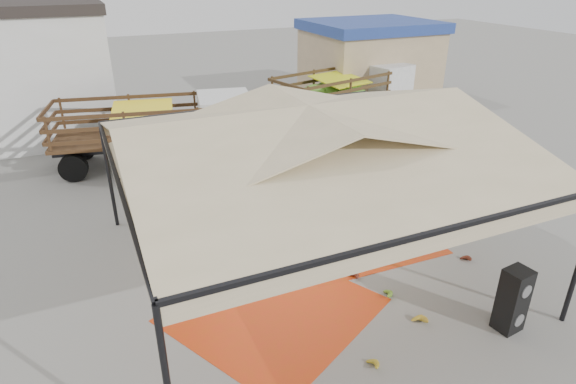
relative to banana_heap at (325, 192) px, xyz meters
name	(u,v)px	position (x,y,z in m)	size (l,w,h in m)	color
ground	(305,265)	(-1.75, -2.34, -0.63)	(90.00, 90.00, 0.00)	slate
canopy_tent	(308,138)	(-1.75, -2.34, 2.67)	(8.10, 8.10, 4.00)	black
building_tan	(369,61)	(8.25, 10.66, 1.45)	(6.30, 5.30, 4.10)	tan
tarp_left	(274,310)	(-3.12, -3.61, -0.62)	(3.79, 3.61, 0.01)	red
tarp_right	(349,231)	(0.08, -1.36, -0.62)	(3.83, 4.02, 0.01)	red
banana_heap	(325,192)	(0.00, 0.00, 0.00)	(5.85, 4.81, 1.25)	#527117
hand_yellow_a	(371,364)	(-2.12, -5.84, -0.54)	(0.39, 0.32, 0.18)	#B28D23
hand_yellow_b	(420,321)	(-0.56, -5.25, -0.53)	(0.44, 0.36, 0.20)	#BB8D25
hand_red_a	(352,276)	(-1.01, -3.32, -0.53)	(0.41, 0.33, 0.18)	maroon
hand_red_b	(465,259)	(1.95, -3.83, -0.54)	(0.38, 0.31, 0.17)	#612916
hand_green	(385,293)	(-0.68, -4.18, -0.53)	(0.43, 0.35, 0.20)	#4F831B
hanging_bunches	(386,164)	(-0.07, -2.96, 1.99)	(1.74, 0.24, 0.20)	#3C7718
speaker_stack	(513,300)	(1.00, -6.04, 0.07)	(0.55, 0.50, 1.39)	black
banana_leaves	(189,249)	(-4.21, -0.45, -0.63)	(0.96, 1.36, 3.70)	#38741E
vendor	(286,160)	(-0.28, 2.17, 0.28)	(0.66, 0.44, 1.82)	gray
truck_left	(163,124)	(-3.51, 5.88, 0.85)	(7.31, 3.69, 2.40)	#472E17
truck_right	(350,89)	(5.40, 7.76, 0.85)	(7.34, 4.01, 2.39)	#453217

